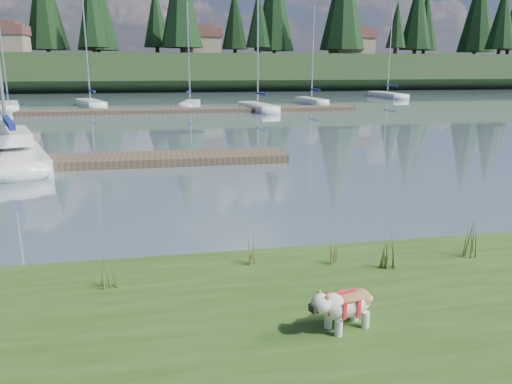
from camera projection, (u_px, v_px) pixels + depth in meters
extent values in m
plane|color=slate|center=(168.00, 113.00, 38.76)|extent=(200.00, 200.00, 0.00)
cube|color=#1D3017|center=(162.00, 73.00, 79.09)|extent=(200.00, 20.00, 5.00)
cylinder|color=silver|center=(338.00, 328.00, 5.99)|extent=(0.10, 0.10, 0.21)
cylinder|color=silver|center=(328.00, 320.00, 6.16)|extent=(0.10, 0.10, 0.21)
cylinder|color=silver|center=(365.00, 320.00, 6.18)|extent=(0.10, 0.10, 0.21)
cylinder|color=silver|center=(355.00, 313.00, 6.35)|extent=(0.10, 0.10, 0.21)
ellipsoid|color=silver|center=(348.00, 304.00, 6.12)|extent=(0.75, 0.53, 0.32)
ellipsoid|color=#976538|center=(349.00, 296.00, 6.10)|extent=(0.55, 0.45, 0.11)
ellipsoid|color=silver|center=(321.00, 303.00, 5.91)|extent=(0.30, 0.31, 0.24)
cube|color=black|center=(314.00, 308.00, 5.87)|extent=(0.10, 0.13, 0.09)
cube|color=silver|center=(10.00, 153.00, 19.36)|extent=(4.61, 8.87, 0.70)
ellipsoid|color=silver|center=(4.00, 139.00, 23.03)|extent=(2.55, 2.85, 0.70)
cube|color=navy|center=(9.00, 122.00, 17.94)|extent=(1.43, 3.81, 0.20)
cube|color=silver|center=(9.00, 136.00, 18.76)|extent=(2.31, 3.43, 0.45)
cube|color=#4C3D2C|center=(67.00, 162.00, 17.99)|extent=(16.00, 2.00, 0.30)
cube|color=#4C3D2C|center=(194.00, 110.00, 39.08)|extent=(26.00, 2.20, 0.30)
cube|color=silver|center=(9.00, 107.00, 41.44)|extent=(3.07, 6.60, 0.70)
ellipsoid|color=silver|center=(9.00, 104.00, 44.25)|extent=(1.81, 2.06, 0.70)
cylinder|color=silver|center=(1.00, 38.00, 40.10)|extent=(0.12, 0.12, 9.75)
cube|color=navy|center=(7.00, 93.00, 40.38)|extent=(0.85, 2.53, 0.20)
cube|color=silver|center=(91.00, 104.00, 44.47)|extent=(3.44, 6.68, 0.70)
ellipsoid|color=silver|center=(84.00, 102.00, 47.24)|extent=(1.91, 2.14, 0.70)
cylinder|color=silver|center=(85.00, 38.00, 43.07)|extent=(0.12, 0.12, 10.22)
cube|color=navy|center=(92.00, 91.00, 43.42)|extent=(1.00, 2.54, 0.20)
cube|color=silver|center=(190.00, 105.00, 43.27)|extent=(2.11, 5.11, 0.70)
ellipsoid|color=silver|center=(194.00, 103.00, 45.69)|extent=(1.34, 1.55, 0.70)
cylinder|color=silver|center=(189.00, 51.00, 42.17)|extent=(0.12, 0.12, 7.85)
cube|color=navy|center=(189.00, 92.00, 42.32)|extent=(0.59, 1.98, 0.20)
cube|color=silver|center=(258.00, 108.00, 40.38)|extent=(2.31, 6.51, 0.70)
ellipsoid|color=silver|center=(246.00, 105.00, 43.31)|extent=(1.62, 1.91, 0.70)
cylinder|color=silver|center=(258.00, 37.00, 39.04)|extent=(0.12, 0.12, 9.80)
cube|color=navy|center=(261.00, 94.00, 39.30)|extent=(0.55, 2.54, 0.20)
cube|color=silver|center=(312.00, 102.00, 47.29)|extent=(1.79, 5.41, 0.70)
ellipsoid|color=silver|center=(301.00, 100.00, 49.75)|extent=(1.31, 1.57, 0.70)
cylinder|color=silver|center=(313.00, 51.00, 46.14)|extent=(0.12, 0.12, 8.19)
cube|color=navy|center=(315.00, 90.00, 46.33)|extent=(0.43, 2.12, 0.20)
cube|color=silver|center=(387.00, 96.00, 57.18)|extent=(2.02, 7.74, 0.70)
ellipsoid|color=silver|center=(374.00, 94.00, 60.86)|extent=(1.75, 2.15, 0.70)
cylinder|color=silver|center=(391.00, 38.00, 55.63)|extent=(0.12, 0.12, 11.46)
cube|color=navy|center=(392.00, 86.00, 55.88)|extent=(0.31, 3.06, 0.20)
cone|color=#475B23|center=(250.00, 246.00, 8.10)|extent=(0.03, 0.03, 0.62)
cone|color=brown|center=(258.00, 251.00, 8.07)|extent=(0.03, 0.03, 0.49)
cone|color=#475B23|center=(253.00, 244.00, 8.13)|extent=(0.03, 0.03, 0.68)
cone|color=brown|center=(259.00, 252.00, 8.12)|extent=(0.03, 0.03, 0.43)
cone|color=#475B23|center=(252.00, 250.00, 8.04)|extent=(0.03, 0.03, 0.56)
cone|color=#475B23|center=(330.00, 252.00, 8.16)|extent=(0.03, 0.03, 0.41)
cone|color=brown|center=(337.00, 255.00, 8.13)|extent=(0.03, 0.03, 0.33)
cone|color=#475B23|center=(333.00, 249.00, 8.20)|extent=(0.03, 0.03, 0.45)
cone|color=brown|center=(338.00, 255.00, 8.17)|extent=(0.03, 0.03, 0.29)
cone|color=#475B23|center=(332.00, 254.00, 8.09)|extent=(0.03, 0.03, 0.37)
cone|color=#475B23|center=(385.00, 251.00, 7.97)|extent=(0.03, 0.03, 0.57)
cone|color=brown|center=(393.00, 255.00, 7.94)|extent=(0.03, 0.03, 0.46)
cone|color=#475B23|center=(388.00, 248.00, 8.00)|extent=(0.03, 0.03, 0.63)
cone|color=brown|center=(394.00, 256.00, 7.99)|extent=(0.03, 0.03, 0.40)
cone|color=#475B23|center=(388.00, 254.00, 7.91)|extent=(0.03, 0.03, 0.52)
cone|color=#475B23|center=(105.00, 269.00, 7.28)|extent=(0.03, 0.03, 0.55)
cone|color=brown|center=(112.00, 274.00, 7.24)|extent=(0.03, 0.03, 0.44)
cone|color=#475B23|center=(109.00, 266.00, 7.31)|extent=(0.03, 0.03, 0.61)
cone|color=brown|center=(115.00, 274.00, 7.29)|extent=(0.03, 0.03, 0.39)
cone|color=#475B23|center=(106.00, 273.00, 7.21)|extent=(0.03, 0.03, 0.50)
cone|color=#475B23|center=(384.00, 257.00, 7.94)|extent=(0.03, 0.03, 0.41)
cone|color=brown|center=(393.00, 260.00, 7.90)|extent=(0.03, 0.03, 0.33)
cone|color=#475B23|center=(387.00, 255.00, 7.97)|extent=(0.03, 0.03, 0.46)
cone|color=brown|center=(393.00, 260.00, 7.95)|extent=(0.03, 0.03, 0.29)
cone|color=#475B23|center=(388.00, 260.00, 7.87)|extent=(0.03, 0.03, 0.37)
cone|color=#475B23|center=(467.00, 238.00, 8.44)|extent=(0.03, 0.03, 0.65)
cone|color=brown|center=(475.00, 243.00, 8.41)|extent=(0.03, 0.03, 0.52)
cone|color=#475B23|center=(469.00, 236.00, 8.47)|extent=(0.03, 0.03, 0.71)
cone|color=brown|center=(475.00, 244.00, 8.46)|extent=(0.03, 0.03, 0.45)
cone|color=#475B23|center=(471.00, 242.00, 8.37)|extent=(0.03, 0.03, 0.58)
cube|color=#33281C|center=(204.00, 270.00, 8.65)|extent=(60.00, 0.50, 0.14)
cylinder|color=#382619|center=(94.00, 50.00, 75.49)|extent=(0.60, 0.60, 1.80)
cone|color=black|center=(91.00, 9.00, 74.05)|extent=(4.84, 4.84, 11.00)
cylinder|color=#382619|center=(183.00, 49.00, 72.14)|extent=(0.60, 0.60, 1.80)
cylinder|color=#382619|center=(258.00, 50.00, 78.13)|extent=(0.60, 0.60, 1.80)
cone|color=black|center=(259.00, 17.00, 76.92)|extent=(3.96, 3.96, 9.00)
cylinder|color=#382619|center=(342.00, 51.00, 78.59)|extent=(0.60, 0.60, 1.80)
cylinder|color=#382619|center=(414.00, 52.00, 84.00)|extent=(0.60, 0.60, 1.80)
cone|color=black|center=(417.00, 12.00, 82.45)|extent=(5.28, 5.28, 12.00)
cylinder|color=#382619|center=(499.00, 51.00, 82.55)|extent=(0.60, 0.60, 1.80)
cone|color=black|center=(503.00, 15.00, 81.17)|extent=(4.62, 4.62, 10.50)
cube|color=gray|center=(5.00, 45.00, 71.28)|extent=(6.00, 5.00, 2.80)
cube|color=brown|center=(3.00, 30.00, 70.76)|extent=(6.30, 5.30, 1.40)
cube|color=brown|center=(2.00, 24.00, 70.57)|extent=(4.20, 3.60, 0.70)
cube|color=gray|center=(200.00, 47.00, 77.32)|extent=(6.00, 5.00, 2.80)
cube|color=brown|center=(200.00, 33.00, 76.81)|extent=(6.30, 5.30, 1.40)
cube|color=brown|center=(200.00, 27.00, 76.61)|extent=(4.20, 3.60, 0.70)
cube|color=gray|center=(352.00, 48.00, 79.79)|extent=(6.00, 5.00, 2.80)
cube|color=brown|center=(352.00, 34.00, 79.27)|extent=(6.30, 5.30, 1.40)
cube|color=brown|center=(352.00, 29.00, 79.08)|extent=(4.20, 3.60, 0.70)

